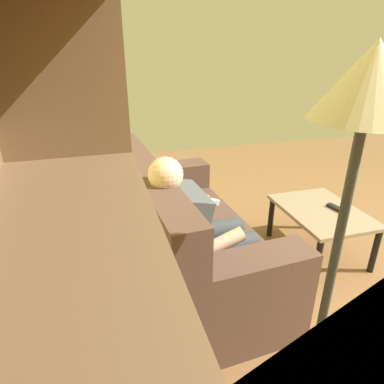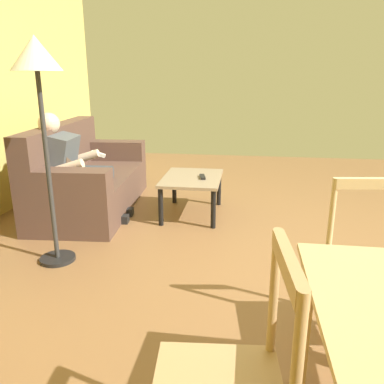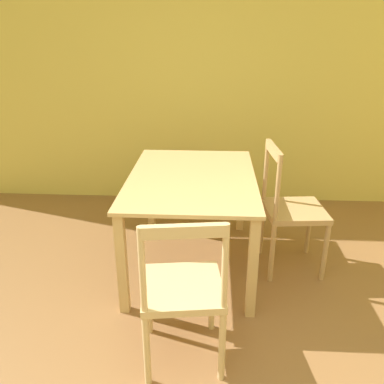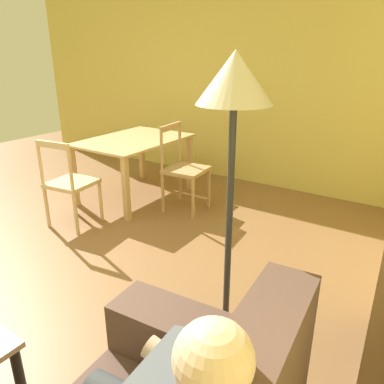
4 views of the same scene
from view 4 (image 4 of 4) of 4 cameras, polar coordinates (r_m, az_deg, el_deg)
The scene contains 5 objects.
wall_side at distance 5.42m, azimuth 2.08°, elevation 16.21°, with size 0.12×6.37×2.56m, color #D2BE5D.
dining_table at distance 4.55m, azimuth -8.80°, elevation 6.67°, with size 1.28×0.91×0.72m.
dining_chair_near_wall at distance 4.15m, azimuth -1.26°, elevation 3.48°, with size 0.46×0.46×0.96m.
dining_chair_facing_couch at distance 3.96m, azimuth -18.03°, elevation 1.25°, with size 0.47×0.47×0.91m.
floor_lamp at distance 1.79m, azimuth 6.29°, elevation 12.06°, with size 0.36×0.36×1.71m.
Camera 4 is at (1.32, 2.84, 1.71)m, focal length 35.21 mm.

